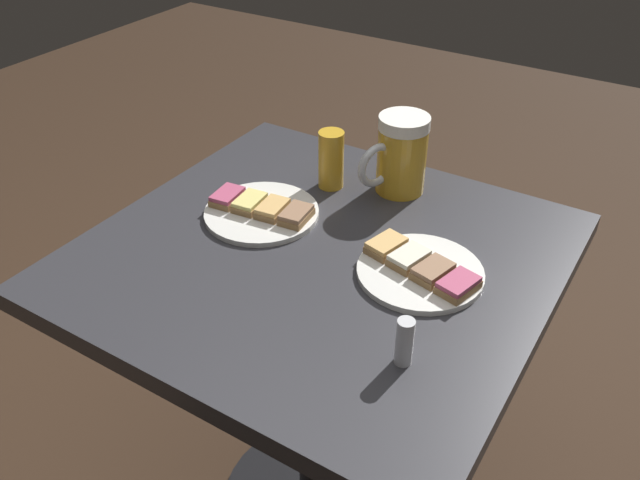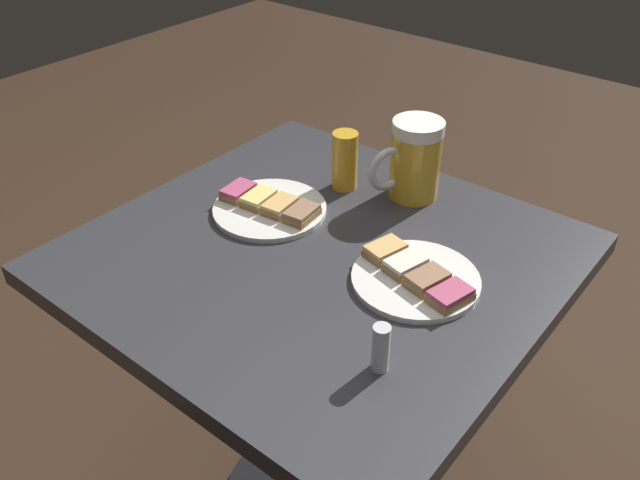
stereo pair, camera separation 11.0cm
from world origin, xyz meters
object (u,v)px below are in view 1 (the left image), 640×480
plate_near (261,210)px  beer_mug (400,155)px  plate_far (420,269)px  beer_glass_small (331,160)px  salt_shaker (404,342)px

plate_near → beer_mug: beer_mug is taller
plate_near → plate_far: size_ratio=1.02×
plate_far → beer_glass_small: size_ratio=1.79×
beer_glass_small → plate_far: bearing=148.1°
plate_near → plate_far: 0.32m
beer_glass_small → salt_shaker: beer_glass_small is taller
plate_far → salt_shaker: salt_shaker is taller
plate_near → beer_glass_small: 0.17m
plate_far → salt_shaker: (-0.06, 0.19, 0.03)m
plate_near → plate_far: (-0.32, 0.01, 0.00)m
beer_glass_small → salt_shaker: (-0.33, 0.35, -0.02)m
plate_far → beer_glass_small: bearing=-31.9°
salt_shaker → beer_glass_small: bearing=-47.2°
beer_mug → plate_near: bearing=51.3°
salt_shaker → plate_far: bearing=-71.8°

